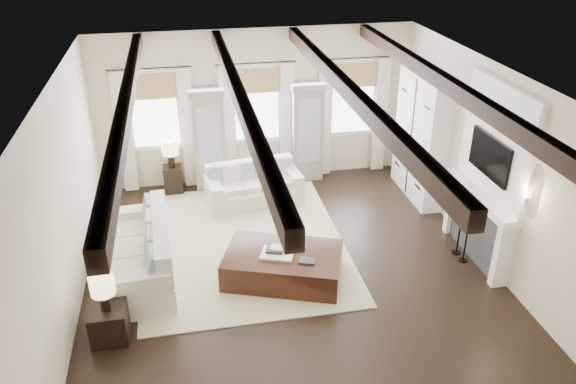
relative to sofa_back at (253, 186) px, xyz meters
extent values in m
plane|color=black|center=(0.25, -2.68, -0.33)|extent=(7.50, 7.50, 0.00)
cube|color=beige|center=(0.25, 1.07, 1.27)|extent=(6.50, 0.04, 3.20)
cube|color=beige|center=(0.25, -6.43, 1.27)|extent=(6.50, 0.04, 3.20)
cube|color=beige|center=(-3.00, -2.68, 1.27)|extent=(0.04, 7.50, 3.20)
cube|color=beige|center=(3.50, -2.68, 1.27)|extent=(0.04, 7.50, 3.20)
cube|color=white|center=(0.25, -2.68, 2.87)|extent=(6.50, 7.50, 0.04)
cube|color=black|center=(-1.95, -2.68, 2.75)|extent=(0.16, 7.40, 0.22)
cube|color=black|center=(-0.50, -2.68, 2.75)|extent=(0.16, 7.40, 0.22)
cube|color=black|center=(1.00, -2.68, 2.75)|extent=(0.16, 7.40, 0.22)
cube|color=black|center=(2.45, -2.68, 2.75)|extent=(0.16, 7.40, 0.22)
cube|color=white|center=(-1.80, 1.04, 1.32)|extent=(0.90, 0.03, 1.45)
cube|color=#A48858|center=(-1.80, 0.98, 1.85)|extent=(0.94, 0.04, 0.50)
cube|color=silver|center=(-2.42, 0.94, 0.94)|extent=(0.28, 0.08, 2.50)
cube|color=silver|center=(-1.18, 0.94, 0.94)|extent=(0.28, 0.08, 2.50)
cylinder|color=black|center=(-1.80, 0.93, 2.22)|extent=(1.60, 0.02, 0.02)
cube|color=white|center=(0.25, 1.04, 1.32)|extent=(0.90, 0.03, 1.45)
cube|color=#A48858|center=(0.25, 0.98, 1.85)|extent=(0.94, 0.04, 0.50)
cube|color=silver|center=(-0.37, 0.94, 0.94)|extent=(0.28, 0.08, 2.50)
cube|color=silver|center=(0.87, 0.94, 0.94)|extent=(0.28, 0.08, 2.50)
cylinder|color=black|center=(0.25, 0.93, 2.22)|extent=(1.60, 0.02, 0.02)
cube|color=white|center=(2.30, 1.04, 1.32)|extent=(0.90, 0.03, 1.45)
cube|color=#A48858|center=(2.30, 0.98, 1.85)|extent=(0.94, 0.04, 0.50)
cube|color=silver|center=(1.68, 0.94, 0.94)|extent=(0.28, 0.08, 2.50)
cube|color=silver|center=(2.92, 0.94, 0.94)|extent=(0.28, 0.08, 2.50)
cylinder|color=black|center=(2.30, 0.93, 2.22)|extent=(1.60, 0.02, 0.02)
cube|color=#9C9689|center=(-0.77, 0.85, 0.67)|extent=(0.64, 0.38, 2.00)
cube|color=#B2B7BA|center=(-0.77, 0.65, 0.82)|extent=(0.48, 0.02, 1.40)
cube|color=#9C9689|center=(-0.77, 0.85, 1.73)|extent=(0.70, 0.42, 0.12)
cube|color=#9C9689|center=(1.28, 0.85, 0.67)|extent=(0.64, 0.38, 2.00)
cube|color=#B2B7BA|center=(1.28, 0.65, 0.82)|extent=(0.48, 0.02, 1.40)
cube|color=#9C9689|center=(1.28, 0.85, 1.73)|extent=(0.70, 0.42, 0.12)
cube|color=#2C2C2F|center=(3.41, -2.68, 0.22)|extent=(0.18, 1.50, 1.10)
cube|color=black|center=(3.38, -2.68, 0.07)|extent=(0.10, 0.90, 0.70)
cube|color=white|center=(3.37, -3.50, 0.22)|extent=(0.26, 0.14, 1.10)
cube|color=white|center=(3.37, -1.86, 0.22)|extent=(0.26, 0.14, 1.10)
cube|color=white|center=(3.34, -2.68, 0.83)|extent=(0.32, 1.90, 0.12)
cube|color=white|center=(3.45, -2.68, 1.77)|extent=(0.10, 1.90, 1.80)
cube|color=black|center=(3.38, -2.68, 1.52)|extent=(0.07, 1.10, 0.64)
cylinder|color=#FFD899|center=(3.40, -3.73, 1.42)|extent=(0.10, 0.10, 0.14)
cube|color=silver|center=(3.30, -0.33, 0.92)|extent=(0.40, 1.70, 2.50)
cube|color=black|center=(3.09, -0.33, 0.92)|extent=(0.01, 0.02, 2.40)
cube|color=beige|center=(-0.41, -1.55, -0.32)|extent=(3.47, 4.30, 0.02)
cube|color=silver|center=(0.01, -0.06, -0.15)|extent=(1.94, 1.07, 0.35)
cube|color=silver|center=(-0.03, 0.26, 0.25)|extent=(1.77, 0.42, 0.44)
cube|color=silver|center=(-0.80, -0.17, 0.14)|extent=(0.33, 0.82, 0.23)
cube|color=silver|center=(0.81, 0.04, 0.14)|extent=(0.33, 0.82, 0.23)
cube|color=silver|center=(-0.49, -0.17, 0.09)|extent=(0.56, 0.59, 0.12)
cube|color=silver|center=(0.01, -0.10, 0.09)|extent=(0.56, 0.59, 0.12)
cube|color=silver|center=(0.52, -0.04, 0.09)|extent=(0.56, 0.59, 0.12)
cube|color=#708BB1|center=(-0.67, 0.02, 0.27)|extent=(0.39, 0.24, 0.38)
cube|color=silver|center=(-0.41, 0.06, 0.27)|extent=(0.39, 0.24, 0.38)
cube|color=beige|center=(-0.15, 0.09, 0.27)|extent=(0.39, 0.24, 0.38)
cube|color=#708BB1|center=(0.12, 0.13, 0.27)|extent=(0.39, 0.24, 0.38)
cube|color=silver|center=(0.38, 0.16, 0.27)|extent=(0.39, 0.24, 0.38)
cube|color=beige|center=(0.64, 0.19, 0.27)|extent=(0.39, 0.24, 0.38)
cube|color=silver|center=(-2.14, -2.18, -0.11)|extent=(1.13, 2.31, 0.43)
cube|color=silver|center=(-1.75, -2.16, 0.37)|extent=(0.34, 2.16, 0.54)
cube|color=silver|center=(-2.19, -1.19, 0.25)|extent=(0.98, 0.33, 0.28)
cube|color=silver|center=(-2.09, -3.17, 0.25)|extent=(0.98, 0.33, 0.28)
cube|color=silver|center=(-2.23, -1.56, 0.18)|extent=(0.67, 0.63, 0.15)
cube|color=silver|center=(-2.20, -2.18, 0.18)|extent=(0.67, 0.63, 0.15)
cube|color=silver|center=(-2.17, -2.80, 0.18)|extent=(0.67, 0.63, 0.15)
cube|color=#708BB1|center=(-1.97, -1.36, 0.41)|extent=(0.26, 0.46, 0.47)
cube|color=silver|center=(-1.94, -1.90, 0.41)|extent=(0.26, 0.46, 0.47)
cube|color=beige|center=(-1.92, -2.44, 0.41)|extent=(0.26, 0.46, 0.47)
cube|color=#708BB1|center=(-1.89, -2.97, 0.41)|extent=(0.26, 0.46, 0.47)
cube|color=black|center=(0.10, -2.68, -0.09)|extent=(2.09, 1.69, 0.47)
cube|color=white|center=(0.01, -2.71, 0.17)|extent=(0.60, 0.53, 0.04)
cube|color=#262628|center=(-0.03, -2.65, 0.21)|extent=(0.31, 0.28, 0.04)
cube|color=beige|center=(0.02, -2.65, 0.24)|extent=(0.27, 0.24, 0.03)
cube|color=#262628|center=(0.42, -2.98, 0.16)|extent=(0.29, 0.25, 0.03)
cube|color=black|center=(-2.49, -3.58, -0.08)|extent=(0.50, 0.50, 0.50)
cylinder|color=black|center=(-2.49, -3.58, 0.31)|extent=(0.13, 0.13, 0.27)
cylinder|color=#F9D89E|center=(-2.49, -3.58, 0.58)|extent=(0.32, 0.32, 0.29)
cube|color=black|center=(-1.56, 0.72, -0.04)|extent=(0.38, 0.38, 0.57)
cylinder|color=black|center=(-1.56, 0.72, 0.38)|extent=(0.13, 0.13, 0.28)
cylinder|color=#F9D89E|center=(-1.56, 0.72, 0.67)|extent=(0.34, 0.34, 0.30)
cylinder|color=black|center=(3.15, -2.79, -0.32)|extent=(0.15, 0.15, 0.02)
cylinder|color=black|center=(3.15, -2.79, 0.00)|extent=(0.03, 0.03, 0.65)
cylinder|color=beige|center=(3.15, -2.79, 0.36)|extent=(0.06, 0.06, 0.09)
cylinder|color=black|center=(3.15, -2.55, -0.32)|extent=(0.16, 0.16, 0.02)
cylinder|color=black|center=(3.15, -2.55, 0.02)|extent=(0.03, 0.03, 0.68)
cylinder|color=beige|center=(3.15, -2.55, 0.39)|extent=(0.06, 0.06, 0.10)
camera|label=1|loc=(-1.24, -9.90, 5.05)|focal=35.00mm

